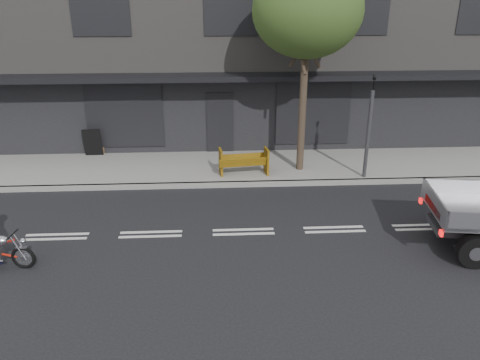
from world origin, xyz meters
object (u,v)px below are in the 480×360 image
(street_tree, at_px, (307,11))
(construction_barrier, at_px, (244,163))
(sandwich_board, at_px, (93,142))
(traffic_light_pole, at_px, (368,133))

(street_tree, xyz_separation_m, construction_barrier, (-1.96, -0.60, -4.67))
(sandwich_board, bearing_deg, street_tree, -14.42)
(construction_barrier, xyz_separation_m, sandwich_board, (-5.45, 2.40, 0.06))
(street_tree, distance_m, sandwich_board, 8.91)
(traffic_light_pole, xyz_separation_m, sandwich_board, (-9.41, 2.65, -0.98))
(traffic_light_pole, height_order, construction_barrier, traffic_light_pole)
(street_tree, xyz_separation_m, sandwich_board, (-7.41, 1.80, -4.61))
(traffic_light_pole, bearing_deg, street_tree, 156.97)
(construction_barrier, bearing_deg, sandwich_board, 156.20)
(traffic_light_pole, distance_m, construction_barrier, 4.10)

